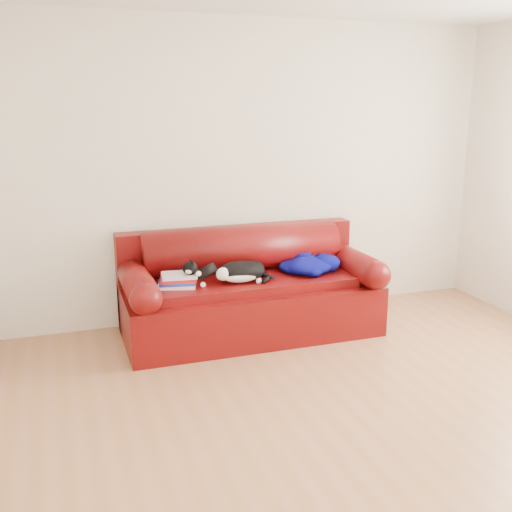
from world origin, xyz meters
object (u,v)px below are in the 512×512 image
Objects in this scene: sofa_base at (250,306)px; book_stack at (178,280)px; cat at (240,272)px; blanket at (310,264)px.

book_stack is at bearing -173.07° from sofa_base.
cat is (0.50, -0.06, 0.03)m from book_stack.
book_stack is 0.59× the size of blanket.
blanket is (0.52, -0.04, 0.33)m from sofa_base.
blanket is (0.64, 0.09, -0.01)m from cat.
cat is at bearing -134.42° from sofa_base.
cat reaches higher than book_stack.
cat is 0.65m from blanket.
book_stack is 1.14m from blanket.
cat is at bearing -6.34° from book_stack.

